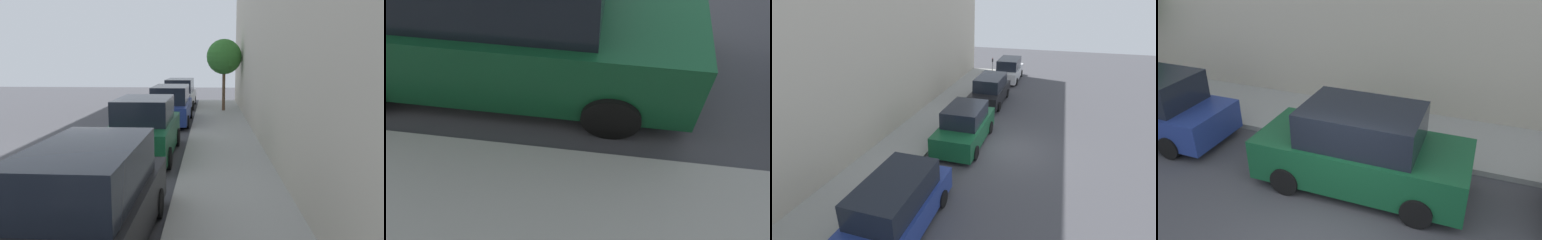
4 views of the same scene
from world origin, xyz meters
TOP-DOWN VIEW (x-y plane):
  - ground_plane at (0.00, 0.00)m, footprint 60.00×60.00m
  - sidewalk at (4.86, 0.00)m, footprint 2.73×32.00m
  - parked_minivan_second at (2.37, -6.50)m, footprint 2.02×4.93m
  - parked_suv_third at (2.17, -0.04)m, footprint 2.08×4.80m
  - parked_minivan_fourth at (2.36, 6.51)m, footprint 2.02×4.90m
  - parked_minivan_fifth at (2.32, 12.89)m, footprint 2.02×4.94m
  - street_tree at (5.17, 10.28)m, footprint 2.08×2.08m

SIDE VIEW (x-z plane):
  - ground_plane at x=0.00m, z-range 0.00..0.00m
  - sidewalk at x=4.86m, z-range 0.00..0.15m
  - parked_minivan_fourth at x=2.36m, z-range -0.03..1.87m
  - parked_minivan_second at x=2.37m, z-range -0.03..1.87m
  - parked_minivan_fifth at x=2.32m, z-range -0.03..1.87m
  - parked_suv_third at x=2.17m, z-range -0.06..1.92m
  - street_tree at x=5.17m, z-range 1.22..5.47m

